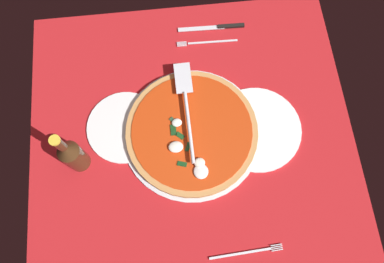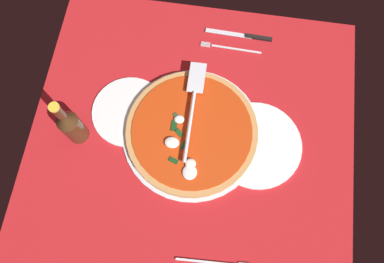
{
  "view_description": "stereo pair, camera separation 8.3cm",
  "coord_description": "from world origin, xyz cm",
  "views": [
    {
      "loc": [
        -3.46,
        -29.66,
        100.91
      ],
      "look_at": [
        0.04,
        2.86,
        2.0
      ],
      "focal_mm": 34.62,
      "sensor_mm": 36.0,
      "label": 1
    },
    {
      "loc": [
        4.81,
        -29.5,
        100.91
      ],
      "look_at": [
        0.04,
        2.86,
        2.0
      ],
      "focal_mm": 34.62,
      "sensor_mm": 36.0,
      "label": 2
    }
  ],
  "objects": [
    {
      "name": "place_setting_far",
      "position": [
        9.92,
        34.43,
        0.47
      ],
      "size": [
        21.34,
        11.82,
        1.4
      ],
      "rotation": [
        0.0,
        0.0,
        3.11
      ],
      "color": "silver",
      "rests_on": "ground_plane"
    },
    {
      "name": "pizza",
      "position": [
        0.01,
        2.74,
        2.04
      ],
      "size": [
        37.25,
        37.25,
        3.4
      ],
      "color": "tan",
      "rests_on": "pizza_pan"
    },
    {
      "name": "pizza_server",
      "position": [
        -0.77,
        9.35,
        4.77
      ],
      "size": [
        4.84,
        30.27,
        1.0
      ],
      "rotation": [
        0.0,
        0.0,
        1.58
      ],
      "color": "silver",
      "rests_on": "pizza"
    },
    {
      "name": "ground_plane",
      "position": [
        0.0,
        0.0,
        -0.4
      ],
      "size": [
        91.79,
        91.79,
        0.8
      ],
      "primitive_type": "cube",
      "color": "#B31B1F"
    },
    {
      "name": "beer_bottle",
      "position": [
        -31.79,
        -2.1,
        8.25
      ],
      "size": [
        5.82,
        5.82,
        21.11
      ],
      "color": "#402815",
      "rests_on": "ground_plane"
    },
    {
      "name": "dinner_plate_left",
      "position": [
        -18.97,
        6.71,
        0.6
      ],
      "size": [
        21.64,
        21.64,
        1.0
      ],
      "primitive_type": "cylinder",
      "color": "silver",
      "rests_on": "ground_plane"
    },
    {
      "name": "dinner_plate_right",
      "position": [
        18.58,
        2.06,
        0.6
      ],
      "size": [
        25.58,
        25.58,
        1.0
      ],
      "primitive_type": "cylinder",
      "color": "white",
      "rests_on": "ground_plane"
    },
    {
      "name": "pizza_pan",
      "position": [
        0.04,
        2.86,
        0.55
      ],
      "size": [
        39.53,
        39.53,
        0.9
      ],
      "primitive_type": "cylinder",
      "color": "silver",
      "rests_on": "ground_plane"
    },
    {
      "name": "checker_pattern",
      "position": [
        0.0,
        0.0,
        0.05
      ],
      "size": [
        91.79,
        91.79,
        0.1
      ],
      "color": "silver",
      "rests_on": "ground_plane"
    }
  ]
}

